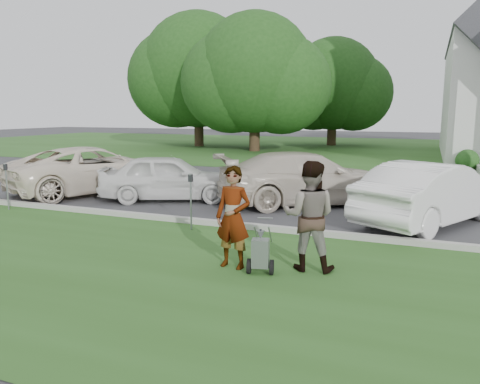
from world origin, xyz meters
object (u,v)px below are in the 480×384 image
Objects in this scene: car_a at (93,170)px; car_b at (169,177)px; tree_far at (198,76)px; person_right at (309,217)px; parking_meter_near at (191,195)px; striping_cart at (261,254)px; parking_meter_far at (6,181)px; tree_left at (255,79)px; person_left at (233,218)px; car_c at (307,178)px; tree_back at (333,88)px; car_d at (431,193)px.

car_b is (3.24, -0.31, -0.07)m from car_a.
tree_far is 1.99× the size of car_a.
parking_meter_near is (-3.30, 1.75, -0.12)m from person_right.
parking_meter_far is at bearing 151.45° from striping_cart.
parking_meter_far is 0.23× the size of car_a.
car_a reaches higher than parking_meter_near.
tree_left reaches higher than person_left.
person_right is 0.36× the size of car_c.
tree_left reaches higher than parking_meter_near.
striping_cart is at bearing -15.52° from parking_meter_far.
tree_left reaches higher than striping_cart.
tree_far is 31.46m from person_right.
parking_meter_far is at bearing 107.10° from car_b.
car_c is (4.26, 1.06, 0.06)m from car_b.
person_left is 1.35× the size of parking_meter_near.
tree_back is at bearing 83.28° from parking_meter_far.
person_right reaches higher than car_c.
person_right is 5.04m from car_d.
tree_left is 23.36m from parking_meter_near.
striping_cart is at bearing -61.06° from tree_far.
car_b is 0.79× the size of car_c.
car_b is (10.04, -21.84, -4.95)m from tree_far.
person_left reaches higher than parking_meter_far.
person_left is 6.01m from car_d.
tree_left is 7.81× the size of parking_meter_far.
parking_meter_near is at bearing -34.19° from person_right.
person_right is 0.34× the size of car_a.
tree_back is 30.38m from parking_meter_near.
striping_cart is 0.22× the size of car_b.
tree_left is at bearing 114.71° from person_left.
parking_meter_far is 0.31× the size of car_b.
parking_meter_far is (-8.63, 2.40, 0.49)m from striping_cart.
tree_left is 5.71× the size of person_left.
car_a is (-9.03, 5.25, -0.17)m from person_right.
striping_cart is 0.52× the size of person_left.
parking_meter_near is 4.04m from car_b.
tree_left is 0.91× the size of tree_far.
car_c is (7.50, 0.74, -0.01)m from car_a.
car_b is at bearing -161.17° from car_a.
striping_cart is 7.47m from car_b.
person_right is 1.43× the size of parking_meter_near.
car_c is 3.81m from car_d.
tree_back is at bearing -26.53° from car_c.
tree_back is 7.06× the size of parking_meter_far.
person_left is 0.34× the size of car_c.
car_d reaches higher than parking_meter_far.
car_b is at bearing 25.80° from car_d.
car_c is at bearing -55.48° from tree_far.
tree_far is 11.22m from tree_back.
person_right reaches higher than car_d.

